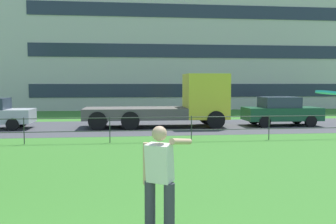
{
  "coord_description": "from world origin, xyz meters",
  "views": [
    {
      "loc": [
        0.54,
        -2.77,
        2.28
      ],
      "look_at": [
        1.7,
        7.11,
        1.51
      ],
      "focal_mm": 40.28,
      "sensor_mm": 36.0,
      "label": 1
    }
  ],
  "objects_px": {
    "flatbed_truck_left": "(177,103)",
    "apartment_building_background": "(180,22)",
    "car_dark_green_far_left": "(281,111)",
    "frisbee": "(328,93)",
    "person_thrower": "(160,178)"
  },
  "relations": [
    {
      "from": "frisbee",
      "to": "apartment_building_background",
      "type": "xyz_separation_m",
      "value": [
        3.48,
        34.59,
        6.29
      ]
    },
    {
      "from": "person_thrower",
      "to": "flatbed_truck_left",
      "type": "bearing_deg",
      "value": 80.85
    },
    {
      "from": "frisbee",
      "to": "apartment_building_background",
      "type": "relative_size",
      "value": 0.01
    },
    {
      "from": "flatbed_truck_left",
      "to": "car_dark_green_far_left",
      "type": "height_order",
      "value": "flatbed_truck_left"
    },
    {
      "from": "apartment_building_background",
      "to": "person_thrower",
      "type": "bearing_deg",
      "value": -99.02
    },
    {
      "from": "flatbed_truck_left",
      "to": "apartment_building_background",
      "type": "xyz_separation_m",
      "value": [
        3.04,
        19.37,
        7.24
      ]
    },
    {
      "from": "person_thrower",
      "to": "car_dark_green_far_left",
      "type": "relative_size",
      "value": 0.42
    },
    {
      "from": "flatbed_truck_left",
      "to": "car_dark_green_far_left",
      "type": "distance_m",
      "value": 5.6
    },
    {
      "from": "person_thrower",
      "to": "frisbee",
      "type": "xyz_separation_m",
      "value": [
        1.81,
        -1.29,
        1.27
      ]
    },
    {
      "from": "frisbee",
      "to": "flatbed_truck_left",
      "type": "height_order",
      "value": "flatbed_truck_left"
    },
    {
      "from": "frisbee",
      "to": "car_dark_green_far_left",
      "type": "xyz_separation_m",
      "value": [
        6.02,
        15.15,
        -1.39
      ]
    },
    {
      "from": "flatbed_truck_left",
      "to": "apartment_building_background",
      "type": "distance_m",
      "value": 20.9
    },
    {
      "from": "frisbee",
      "to": "apartment_building_background",
      "type": "bearing_deg",
      "value": 84.26
    },
    {
      "from": "frisbee",
      "to": "apartment_building_background",
      "type": "distance_m",
      "value": 35.33
    },
    {
      "from": "frisbee",
      "to": "car_dark_green_far_left",
      "type": "height_order",
      "value": "frisbee"
    }
  ]
}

